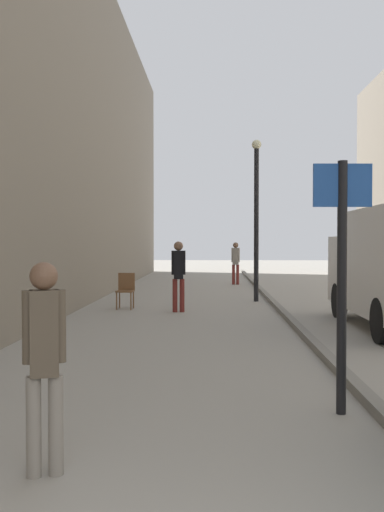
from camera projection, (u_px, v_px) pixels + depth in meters
name	position (u px, v px, depth m)	size (l,w,h in m)	color
ground_plane	(218.00, 317.00, 13.40)	(80.00, 80.00, 0.00)	gray
kerb_strip	(285.00, 315.00, 13.34)	(0.16, 40.00, 0.12)	slate
pedestrian_main_foreground	(178.00, 271.00, 14.26)	(0.35, 0.23, 1.77)	maroon
pedestrian_mid_block	(236.00, 260.00, 23.36)	(0.34, 0.24, 1.73)	maroon
pedestrian_far_crossing	(44.00, 353.00, 4.29)	(0.31, 0.23, 1.62)	gray
street_sign_post	(342.00, 264.00, 5.83)	(0.60, 0.10, 2.60)	black
lamp_post	(256.00, 209.00, 16.76)	(0.28, 0.28, 4.76)	black
cafe_chair_near_window	(126.00, 288.00, 14.98)	(0.46, 0.46, 0.94)	brown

